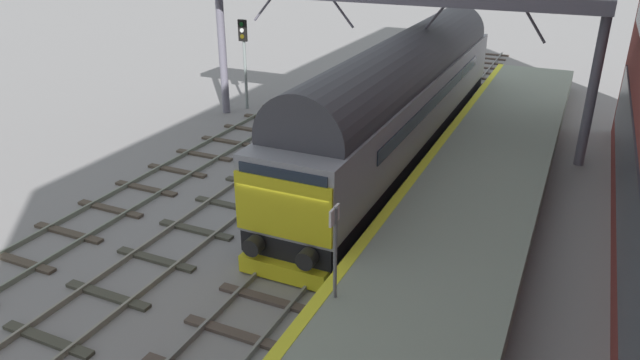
{
  "coord_description": "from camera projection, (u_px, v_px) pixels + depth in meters",
  "views": [
    {
      "loc": [
        6.1,
        -12.22,
        8.4
      ],
      "look_at": [
        0.2,
        0.61,
        2.13
      ],
      "focal_mm": 32.62,
      "sensor_mm": 36.0,
      "label": 1
    }
  ],
  "objects": [
    {
      "name": "track_adjacent_far_west",
      "position": [
        110.0,
        209.0,
        18.49
      ],
      "size": [
        2.5,
        60.0,
        0.15
      ],
      "color": "gray",
      "rests_on": "ground"
    },
    {
      "name": "ground_plane",
      "position": [
        304.0,
        258.0,
        15.89
      ],
      "size": [
        140.0,
        140.0,
        0.0
      ],
      "primitive_type": "plane",
      "color": "gray",
      "rests_on": "ground"
    },
    {
      "name": "track_adjacent_west",
      "position": [
        196.0,
        230.0,
        17.23
      ],
      "size": [
        2.5,
        60.0,
        0.15
      ],
      "color": "gray",
      "rests_on": "ground"
    },
    {
      "name": "diesel_locomotive",
      "position": [
        404.0,
        92.0,
        22.07
      ],
      "size": [
        2.74,
        20.02,
        4.68
      ],
      "color": "black",
      "rests_on": "ground"
    },
    {
      "name": "platform_number_sign",
      "position": [
        335.0,
        240.0,
        11.97
      ],
      "size": [
        0.1,
        0.44,
        2.14
      ],
      "color": "slate",
      "rests_on": "station_platform"
    },
    {
      "name": "track_main",
      "position": [
        304.0,
        256.0,
        15.86
      ],
      "size": [
        2.5,
        60.0,
        0.15
      ],
      "color": "gray",
      "rests_on": "ground"
    },
    {
      "name": "signal_post_near",
      "position": [
        244.0,
        52.0,
        27.55
      ],
      "size": [
        0.44,
        0.22,
        4.28
      ],
      "color": "gray",
      "rests_on": "ground"
    },
    {
      "name": "overhead_footbridge",
      "position": [
        387.0,
        1.0,
        22.81
      ],
      "size": [
        16.19,
        2.0,
        6.08
      ],
      "color": "slate",
      "rests_on": "ground"
    },
    {
      "name": "station_platform",
      "position": [
        435.0,
        273.0,
        14.31
      ],
      "size": [
        4.0,
        44.0,
        1.01
      ],
      "color": "gray",
      "rests_on": "ground"
    }
  ]
}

